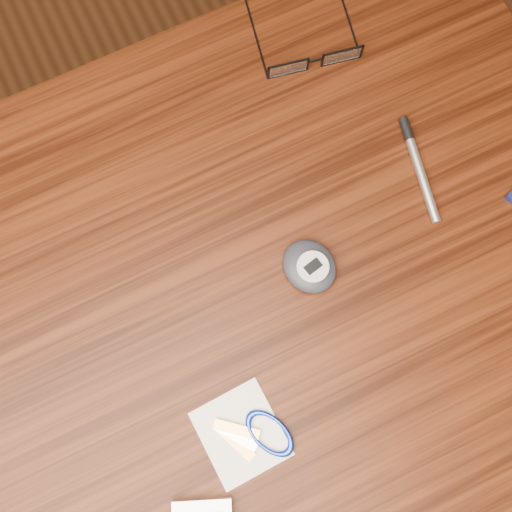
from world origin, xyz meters
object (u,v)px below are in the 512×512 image
object	(u,v)px
eyeglasses	(313,57)
silver_pen	(417,161)
pedometer	(310,266)
notepad_keys	(256,434)
desk	(224,313)

from	to	relation	value
eyeglasses	silver_pen	xyz separation A→B (m)	(0.05, -0.18, -0.01)
pedometer	silver_pen	distance (m)	0.19
pedometer	notepad_keys	xyz separation A→B (m)	(-0.14, -0.14, -0.01)
eyeglasses	silver_pen	world-z (taller)	eyeglasses
notepad_keys	silver_pen	distance (m)	0.38
eyeglasses	pedometer	bearing A→B (deg)	-117.57
desk	notepad_keys	xyz separation A→B (m)	(-0.03, -0.15, 0.11)
eyeglasses	pedometer	world-z (taller)	same
notepad_keys	eyeglasses	bearing A→B (deg)	55.50
pedometer	desk	bearing A→B (deg)	175.12
eyeglasses	notepad_keys	xyz separation A→B (m)	(-0.26, -0.38, -0.01)
eyeglasses	notepad_keys	size ratio (longest dim) A/B	1.38
silver_pen	notepad_keys	bearing A→B (deg)	-146.95
eyeglasses	silver_pen	size ratio (longest dim) A/B	1.09
eyeglasses	silver_pen	distance (m)	0.18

